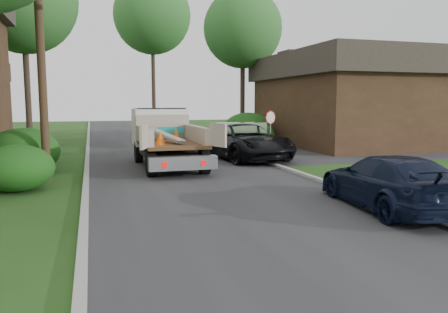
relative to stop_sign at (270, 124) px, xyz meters
The scene contains 19 objects.
ground 10.55m from the stop_sign, 120.02° to the right, with size 120.00×120.00×0.00m, color #1D3F12.
road 5.58m from the stop_sign, 169.11° to the left, with size 8.00×90.00×0.02m, color #28282B.
side_street 7.03m from the stop_sign, ahead, with size 16.00×7.00×0.02m, color #28282B.
curb_left 9.51m from the stop_sign, behind, with size 0.20×90.00×0.12m, color #9E9E99.
curb_right 2.27m from the stop_sign, 137.73° to the left, with size 0.20×90.00×0.12m, color #9E9E99.
stop_sign is the anchor object (origin of this frame).
utility_pole 11.91m from the stop_sign, 159.38° to the right, with size 2.42×1.25×10.00m.
house_right 9.37m from the stop_sign, 32.66° to the left, with size 9.72×12.96×6.20m.
hedge_left_a 12.92m from the stop_sign, 152.24° to the right, with size 2.34×2.34×1.53m, color #0F4110.
hedge_left_b 11.99m from the stop_sign, 167.94° to the right, with size 2.86×2.86×1.87m, color #0F4110.
hedge_left_c 12.08m from the stop_sign, behind, with size 2.60×2.60×1.70m, color #0F4110.
hedge_right_a 4.15m from the stop_sign, 81.47° to the left, with size 2.60×2.60×1.70m, color #0F4110.
hedge_right_b 7.15m from the stop_sign, 79.48° to the left, with size 3.38×3.38×2.21m, color #0F4110.
tree_left_far 16.65m from the stop_sign, 147.79° to the left, with size 6.40×6.40×12.20m.
tree_right_far 13.08m from the stop_sign, 78.19° to the left, with size 6.00×6.00×11.50m.
tree_center_far 23.15m from the stop_sign, 98.66° to the left, with size 7.20×7.20×14.60m.
flatbed_truck 5.94m from the stop_sign, 169.55° to the right, with size 3.26×6.95×2.63m.
black_pickup 1.86m from the stop_sign, 167.40° to the right, with size 3.01×6.53×1.82m, color black.
navy_suv 11.63m from the stop_sign, 96.94° to the right, with size 2.08×5.11×1.48m, color black.
Camera 1 is at (-3.86, -12.32, 2.87)m, focal length 35.00 mm.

